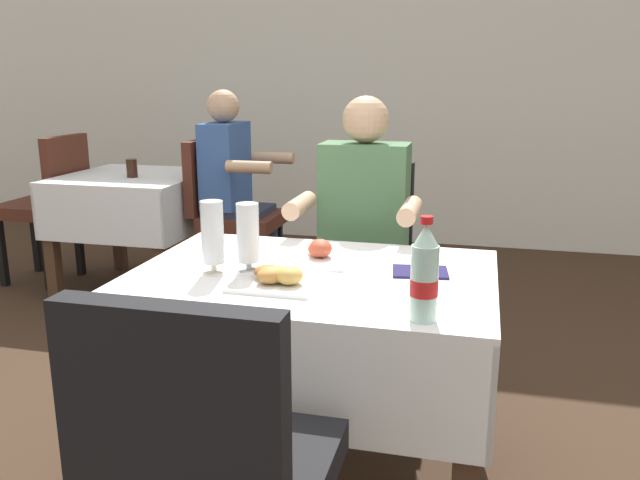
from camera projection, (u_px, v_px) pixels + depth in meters
back_wall at (419, 45)px, 5.03m from camera, size 11.00×0.12×3.13m
main_dining_table at (312, 324)px, 2.07m from camera, size 1.13×0.82×0.74m
chair_far_diner_seat at (359, 260)px, 2.82m from camera, size 0.44×0.50×0.97m
chair_near_camera_side at (213, 471)px, 1.32m from camera, size 0.44×0.50×0.97m
seated_diner_far at (361, 232)px, 2.68m from camera, size 0.50×0.46×1.26m
plate_near_camera at (277, 277)px, 1.90m from camera, size 0.25×0.25×0.07m
plate_far_diner at (318, 254)px, 2.15m from camera, size 0.23×0.23×0.07m
beer_glass_left at (248, 238)px, 2.00m from camera, size 0.07×0.07×0.22m
beer_glass_middle at (213, 237)px, 1.99m from camera, size 0.07×0.07×0.23m
cola_bottle_primary at (424, 276)px, 1.60m from camera, size 0.07×0.07×0.27m
napkin_cutlery_set at (420, 271)px, 2.02m from camera, size 0.19×0.20×0.01m
background_dining_table at (135, 205)px, 4.06m from camera, size 0.84×0.85×0.74m
background_chair_left at (48, 200)px, 4.21m from camera, size 0.50×0.44×0.97m
background_chair_right at (228, 209)px, 3.92m from camera, size 0.50×0.44×0.97m
background_patron at (235, 184)px, 3.87m from camera, size 0.46×0.50×1.26m
background_table_tumbler at (132, 168)px, 3.91m from camera, size 0.06×0.06×0.11m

